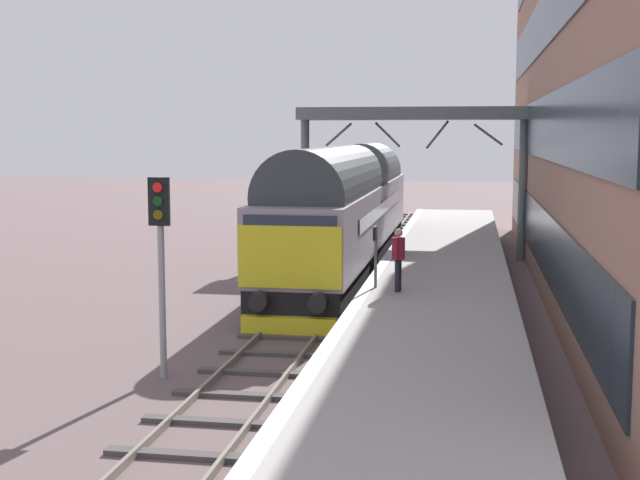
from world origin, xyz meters
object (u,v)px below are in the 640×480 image
at_px(diesel_locomotive, 345,206).
at_px(signal_post_near, 161,249).
at_px(waiting_passenger, 398,254).
at_px(platform_number_sign, 375,246).

relative_size(diesel_locomotive, signal_post_near, 4.77).
xyz_separation_m(diesel_locomotive, signal_post_near, (-1.85, -13.94, 0.22)).
bearing_deg(signal_post_near, waiting_passenger, 50.69).
height_order(diesel_locomotive, waiting_passenger, diesel_locomotive).
bearing_deg(waiting_passenger, platform_number_sign, 64.71).
xyz_separation_m(diesel_locomotive, waiting_passenger, (2.61, -8.50, -0.50)).
relative_size(signal_post_near, platform_number_sign, 2.57).
bearing_deg(diesel_locomotive, signal_post_near, -97.56).
relative_size(diesel_locomotive, platform_number_sign, 12.29).
bearing_deg(signal_post_near, platform_number_sign, 57.20).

